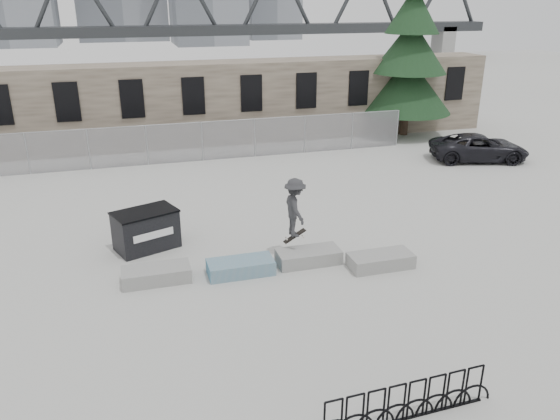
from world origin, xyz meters
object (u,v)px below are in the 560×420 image
object	(u,v)px
planter_center_left	(241,266)
dumpster	(146,230)
planter_center_right	(309,256)
planter_offset	(381,260)
suv	(479,147)
planter_far_left	(156,274)
skateboarder	(295,208)
bike_rack	(406,402)
spruce_tree	(410,57)

from	to	relation	value
planter_center_left	dumpster	xyz separation A→B (m)	(-2.63, 2.65, 0.43)
planter_center_left	planter_center_right	bearing A→B (deg)	2.70
dumpster	planter_offset	bearing A→B (deg)	-46.89
planter_center_right	suv	world-z (taller)	suv
planter_far_left	planter_offset	world-z (taller)	same
planter_offset	suv	world-z (taller)	suv
suv	skateboarder	distance (m)	14.91
bike_rack	spruce_tree	xyz separation A→B (m)	(11.56, 21.82, 4.16)
planter_center_right	skateboarder	bearing A→B (deg)	122.48
suv	planter_offset	bearing A→B (deg)	148.78
planter_offset	spruce_tree	distance (m)	18.62
bike_rack	suv	world-z (taller)	suv
planter_center_left	skateboarder	distance (m)	2.50
spruce_tree	suv	bearing A→B (deg)	-80.93
planter_far_left	spruce_tree	world-z (taller)	spruce_tree
dumpster	skateboarder	distance (m)	5.10
planter_offset	suv	bearing A→B (deg)	43.22
planter_far_left	spruce_tree	xyz separation A→B (m)	(15.90, 14.63, 4.36)
dumpster	planter_center_right	bearing A→B (deg)	-48.23
bike_rack	planter_center_left	bearing A→B (deg)	104.81
dumpster	spruce_tree	xyz separation A→B (m)	(16.03, 12.21, 3.93)
skateboarder	spruce_tree	bearing A→B (deg)	-40.24
planter_far_left	bike_rack	bearing A→B (deg)	-58.87
planter_center_right	spruce_tree	xyz separation A→B (m)	(11.18, 14.76, 4.36)
skateboarder	planter_far_left	bearing A→B (deg)	93.30
planter_far_left	skateboarder	world-z (taller)	skateboarder
planter_far_left	suv	world-z (taller)	suv
spruce_tree	skateboarder	world-z (taller)	spruce_tree
skateboarder	bike_rack	bearing A→B (deg)	178.08
planter_center_left	planter_offset	bearing A→B (deg)	-10.29
skateboarder	planter_offset	bearing A→B (deg)	-121.34
planter_far_left	planter_center_right	size ratio (longest dim) A/B	1.00
bike_rack	suv	bearing A→B (deg)	51.31
planter_offset	skateboarder	bearing A→B (deg)	150.06
planter_far_left	suv	bearing A→B (deg)	26.64
planter_far_left	skateboarder	distance (m)	4.67
planter_center_left	planter_far_left	bearing A→B (deg)	174.73
dumpster	suv	world-z (taller)	suv
planter_far_left	spruce_tree	size ratio (longest dim) A/B	0.17
dumpster	skateboarder	world-z (taller)	skateboarder
planter_offset	suv	xyz separation A→B (m)	(10.09, 9.48, 0.44)
planter_far_left	dumpster	bearing A→B (deg)	92.97
planter_offset	skateboarder	xyz separation A→B (m)	(-2.38, 1.37, 1.50)
spruce_tree	suv	size ratio (longest dim) A/B	2.36
planter_center_left	spruce_tree	xyz separation A→B (m)	(13.40, 14.86, 4.36)
planter_far_left	planter_center_right	xyz separation A→B (m)	(4.72, -0.13, 0.00)
spruce_tree	dumpster	bearing A→B (deg)	-142.71
planter_far_left	suv	xyz separation A→B (m)	(16.89, 8.47, 0.44)
suv	skateboarder	size ratio (longest dim) A/B	2.31
planter_center_left	planter_offset	world-z (taller)	same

